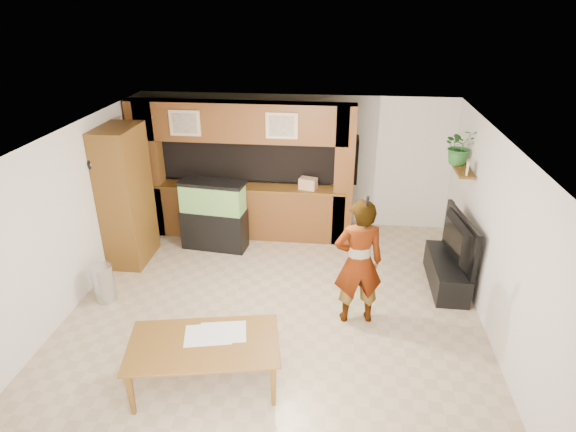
# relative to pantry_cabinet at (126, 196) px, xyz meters

# --- Properties ---
(floor) EXTENTS (6.50, 6.50, 0.00)m
(floor) POSITION_rel_pantry_cabinet_xyz_m (2.70, -1.38, -1.19)
(floor) COLOR tan
(floor) RESTS_ON ground
(ceiling) EXTENTS (6.50, 6.50, 0.00)m
(ceiling) POSITION_rel_pantry_cabinet_xyz_m (2.70, -1.38, 1.41)
(ceiling) COLOR white
(ceiling) RESTS_ON wall_back
(wall_back) EXTENTS (6.00, 0.00, 6.00)m
(wall_back) POSITION_rel_pantry_cabinet_xyz_m (2.70, 1.87, 0.11)
(wall_back) COLOR silver
(wall_back) RESTS_ON floor
(wall_left) EXTENTS (0.00, 6.50, 6.50)m
(wall_left) POSITION_rel_pantry_cabinet_xyz_m (-0.30, -1.38, 0.11)
(wall_left) COLOR silver
(wall_left) RESTS_ON floor
(wall_right) EXTENTS (0.00, 6.50, 6.50)m
(wall_right) POSITION_rel_pantry_cabinet_xyz_m (5.70, -1.38, 0.11)
(wall_right) COLOR silver
(wall_right) RESTS_ON floor
(partition) EXTENTS (4.20, 0.99, 2.60)m
(partition) POSITION_rel_pantry_cabinet_xyz_m (1.75, 1.25, 0.12)
(partition) COLOR brown
(partition) RESTS_ON floor
(wall_clock) EXTENTS (0.05, 0.25, 0.25)m
(wall_clock) POSITION_rel_pantry_cabinet_xyz_m (-0.27, -0.38, 0.71)
(wall_clock) COLOR black
(wall_clock) RESTS_ON wall_left
(wall_shelf) EXTENTS (0.25, 0.90, 0.04)m
(wall_shelf) POSITION_rel_pantry_cabinet_xyz_m (5.55, 0.57, 0.51)
(wall_shelf) COLOR brown
(wall_shelf) RESTS_ON wall_right
(pantry_cabinet) EXTENTS (0.59, 0.97, 2.38)m
(pantry_cabinet) POSITION_rel_pantry_cabinet_xyz_m (0.00, 0.00, 0.00)
(pantry_cabinet) COLOR brown
(pantry_cabinet) RESTS_ON floor
(trash_can) EXTENTS (0.32, 0.32, 0.59)m
(trash_can) POSITION_rel_pantry_cabinet_xyz_m (0.07, -1.29, -0.90)
(trash_can) COLOR #B2B2B7
(trash_can) RESTS_ON floor
(aquarium) EXTENTS (1.17, 0.44, 1.30)m
(aquarium) POSITION_rel_pantry_cabinet_xyz_m (1.34, 0.57, -0.56)
(aquarium) COLOR black
(aquarium) RESTS_ON floor
(tv_stand) EXTENTS (0.50, 1.36, 0.45)m
(tv_stand) POSITION_rel_pantry_cabinet_xyz_m (5.35, -0.28, -0.96)
(tv_stand) COLOR black
(tv_stand) RESTS_ON floor
(television) EXTENTS (0.35, 1.35, 0.77)m
(television) POSITION_rel_pantry_cabinet_xyz_m (5.35, -0.28, -0.35)
(television) COLOR black
(television) RESTS_ON tv_stand
(photo_frame) EXTENTS (0.06, 0.16, 0.21)m
(photo_frame) POSITION_rel_pantry_cabinet_xyz_m (5.55, 0.25, 0.64)
(photo_frame) COLOR tan
(photo_frame) RESTS_ON wall_shelf
(potted_plant) EXTENTS (0.63, 0.58, 0.60)m
(potted_plant) POSITION_rel_pantry_cabinet_xyz_m (5.52, 0.77, 0.83)
(potted_plant) COLOR #2B6B2C
(potted_plant) RESTS_ON wall_shelf
(person) EXTENTS (0.75, 0.56, 1.88)m
(person) POSITION_rel_pantry_cabinet_xyz_m (3.88, -1.35, -0.25)
(person) COLOR #8F7B4E
(person) RESTS_ON floor
(microphone) EXTENTS (0.04, 0.11, 0.17)m
(microphone) POSITION_rel_pantry_cabinet_xyz_m (3.93, -1.51, 0.74)
(microphone) COLOR black
(microphone) RESTS_ON person
(dining_table) EXTENTS (1.90, 1.29, 0.61)m
(dining_table) POSITION_rel_pantry_cabinet_xyz_m (2.09, -2.88, -0.88)
(dining_table) COLOR brown
(dining_table) RESTS_ON floor
(newspaper_a) EXTENTS (0.62, 0.50, 0.01)m
(newspaper_a) POSITION_rel_pantry_cabinet_xyz_m (2.27, -2.63, -0.57)
(newspaper_a) COLOR silver
(newspaper_a) RESTS_ON dining_table
(newspaper_b) EXTENTS (0.63, 0.51, 0.01)m
(newspaper_b) POSITION_rel_pantry_cabinet_xyz_m (2.11, -2.70, -0.57)
(newspaper_b) COLOR silver
(newspaper_b) RESTS_ON dining_table
(counter_box) EXTENTS (0.35, 0.28, 0.21)m
(counter_box) POSITION_rel_pantry_cabinet_xyz_m (3.01, 1.07, -0.05)
(counter_box) COLOR tan
(counter_box) RESTS_ON partition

